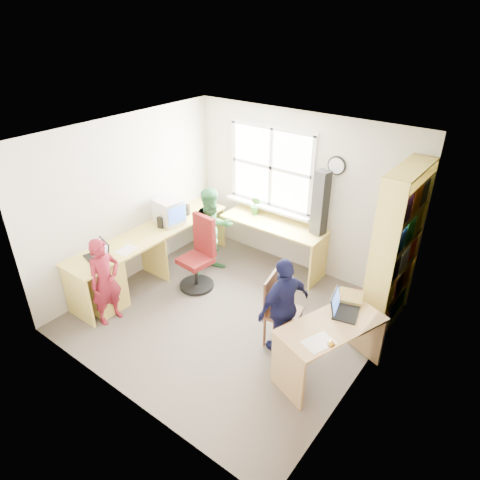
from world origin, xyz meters
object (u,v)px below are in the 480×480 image
at_px(l_desk, 143,265).
at_px(laptop_left, 99,254).
at_px(swivel_chair, 199,257).
at_px(person_red, 105,281).
at_px(cd_tower, 320,203).
at_px(laptop_right, 342,308).
at_px(potted_plant, 256,206).
at_px(right_desk, 330,338).
at_px(person_navy, 284,306).
at_px(wooden_chair, 278,307).
at_px(person_green, 213,231).
at_px(bookshelf, 395,253).
at_px(crt_monitor, 169,211).

bearing_deg(l_desk, laptop_left, -112.15).
xyz_separation_m(swivel_chair, person_red, (-0.41, -1.30, 0.12)).
bearing_deg(cd_tower, laptop_right, -42.80).
bearing_deg(potted_plant, right_desk, -37.15).
bearing_deg(person_navy, right_desk, 102.90).
bearing_deg(swivel_chair, wooden_chair, -6.62).
relative_size(potted_plant, person_navy, 0.25).
xyz_separation_m(laptop_right, person_green, (-2.37, 0.61, -0.06)).
relative_size(laptop_right, cd_tower, 0.43).
height_order(bookshelf, swivel_chair, bookshelf).
bearing_deg(right_desk, laptop_left, -147.56).
height_order(right_desk, cd_tower, cd_tower).
relative_size(right_desk, person_navy, 1.05).
distance_m(laptop_right, person_red, 2.91).
distance_m(wooden_chair, cd_tower, 1.72).
relative_size(laptop_right, person_green, 0.30).
xyz_separation_m(potted_plant, person_green, (-0.25, -0.75, -0.22)).
height_order(crt_monitor, person_navy, person_navy).
bearing_deg(person_green, potted_plant, 1.51).
xyz_separation_m(laptop_right, potted_plant, (-2.12, 1.36, 0.16)).
distance_m(crt_monitor, potted_plant, 1.34).
distance_m(right_desk, laptop_left, 3.10).
xyz_separation_m(laptop_left, cd_tower, (1.95, 2.32, 0.42)).
height_order(person_red, person_green, person_green).
bearing_deg(laptop_left, l_desk, 82.86).
relative_size(swivel_chair, person_navy, 0.87).
relative_size(laptop_left, laptop_right, 0.93).
relative_size(l_desk, person_green, 2.17).
xyz_separation_m(l_desk, person_navy, (2.19, 0.20, 0.17)).
bearing_deg(bookshelf, l_desk, -153.57).
bearing_deg(bookshelf, laptop_right, -99.41).
bearing_deg(l_desk, laptop_right, 8.73).
bearing_deg(potted_plant, cd_tower, 1.48).
xyz_separation_m(potted_plant, person_red, (-0.56, -2.47, -0.31)).
bearing_deg(person_red, laptop_left, 64.50).
height_order(swivel_chair, crt_monitor, crt_monitor).
distance_m(bookshelf, potted_plant, 2.31).
bearing_deg(crt_monitor, laptop_left, -83.23).
bearing_deg(swivel_chair, person_navy, -8.66).
xyz_separation_m(crt_monitor, cd_tower, (1.94, 1.06, 0.28)).
bearing_deg(person_red, l_desk, 12.92).
xyz_separation_m(wooden_chair, person_red, (-1.95, -0.98, 0.10)).
bearing_deg(cd_tower, potted_plant, -168.19).
bearing_deg(cd_tower, swivel_chair, -125.40).
bearing_deg(person_navy, laptop_right, 126.50).
distance_m(swivel_chair, crt_monitor, 0.86).
relative_size(potted_plant, person_red, 0.26).
bearing_deg(person_navy, bookshelf, 164.64).
bearing_deg(person_red, bookshelf, -48.71).
bearing_deg(crt_monitor, swivel_chair, -4.09).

